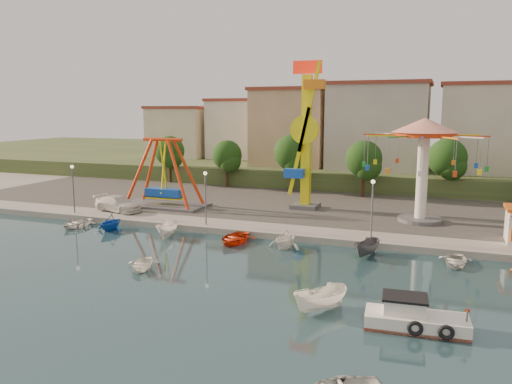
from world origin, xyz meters
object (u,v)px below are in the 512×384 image
at_px(pirate_ship_ride, 164,174).
at_px(wave_swinger, 424,147).
at_px(cabin_motorboat, 414,319).
at_px(rowboat_a, 141,264).
at_px(kamikaze_tower, 307,138).
at_px(skiff, 321,299).
at_px(van, 118,204).

distance_m(pirate_ship_ride, wave_swinger, 28.72).
height_order(cabin_motorboat, rowboat_a, cabin_motorboat).
height_order(kamikaze_tower, cabin_motorboat, kamikaze_tower).
relative_size(kamikaze_tower, cabin_motorboat, 2.94).
bearing_deg(kamikaze_tower, pirate_ship_ride, -164.17).
height_order(cabin_motorboat, skiff, cabin_motorboat).
bearing_deg(wave_swinger, cabin_motorboat, -88.06).
relative_size(cabin_motorboat, rowboat_a, 1.67).
bearing_deg(kamikaze_tower, skiff, -73.17).
bearing_deg(wave_swinger, pirate_ship_ride, -175.73).
relative_size(cabin_motorboat, skiff, 1.43).
bearing_deg(wave_swinger, kamikaze_tower, 169.32).
bearing_deg(van, cabin_motorboat, -107.16).
bearing_deg(kamikaze_tower, van, -155.18).
bearing_deg(skiff, pirate_ship_ride, 173.07).
bearing_deg(wave_swinger, skiff, -100.29).
height_order(pirate_ship_ride, wave_swinger, wave_swinger).
distance_m(kamikaze_tower, van, 22.26).
distance_m(pirate_ship_ride, rowboat_a, 21.82).
xyz_separation_m(pirate_ship_ride, van, (-3.31, -4.36, -2.94)).
bearing_deg(skiff, cabin_motorboat, 31.30).
bearing_deg(pirate_ship_ride, kamikaze_tower, 15.83).
xyz_separation_m(wave_swinger, van, (-31.70, -6.48, -6.74)).
height_order(pirate_ship_ride, skiff, pirate_ship_ride).
bearing_deg(skiff, van, -177.33).
bearing_deg(skiff, wave_swinger, 115.81).
height_order(kamikaze_tower, rowboat_a, kamikaze_tower).
bearing_deg(wave_swinger, rowboat_a, -131.52).
height_order(rowboat_a, van, van).
bearing_deg(kamikaze_tower, wave_swinger, -10.68).
relative_size(kamikaze_tower, van, 2.80).
bearing_deg(rowboat_a, skiff, -34.69).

